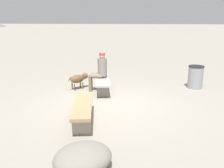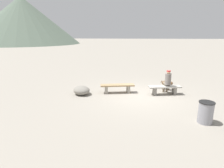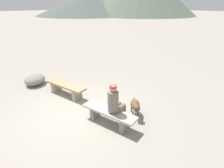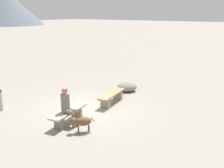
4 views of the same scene
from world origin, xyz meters
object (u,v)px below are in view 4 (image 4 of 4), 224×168
dog (82,122)px  boulder (127,87)px  bench_left (112,96)px  bench_right (68,114)px  seated_person (67,105)px

dog → boulder: size_ratio=0.65×
bench_left → bench_right: bearing=-11.6°
bench_right → boulder: bearing=174.8°
seated_person → dog: size_ratio=2.05×
bench_left → seated_person: seated_person is taller
bench_left → bench_right: bench_left is taller
boulder → dog: bearing=16.0°
bench_right → dog: size_ratio=2.78×
bench_right → dog: dog is taller
bench_right → seated_person: (0.13, 0.12, 0.41)m
seated_person → bench_right: bearing=-142.2°
bench_left → bench_right: size_ratio=1.05×
bench_right → seated_person: bearing=31.1°
bench_right → boulder: bench_right is taller
bench_left → boulder: (-1.86, -0.47, -0.10)m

